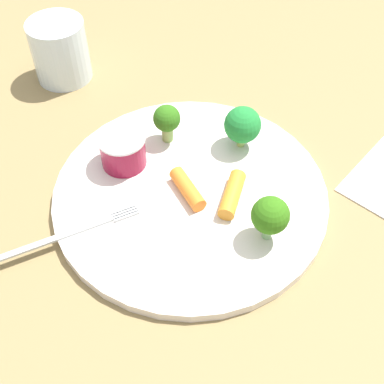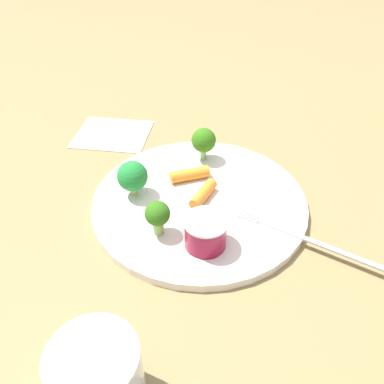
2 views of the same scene
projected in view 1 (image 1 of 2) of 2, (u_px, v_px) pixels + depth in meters
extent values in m
plane|color=olive|center=(190.00, 198.00, 0.57)|extent=(2.40, 2.40, 0.00)
cylinder|color=silver|center=(190.00, 194.00, 0.57)|extent=(0.30, 0.30, 0.01)
cylinder|color=maroon|center=(123.00, 151.00, 0.58)|extent=(0.05, 0.05, 0.04)
cylinder|color=silver|center=(121.00, 138.00, 0.56)|extent=(0.05, 0.05, 0.00)
cylinder|color=#84AA58|center=(167.00, 133.00, 0.61)|extent=(0.01, 0.01, 0.02)
sphere|color=#2E6616|center=(167.00, 118.00, 0.59)|extent=(0.03, 0.03, 0.03)
cylinder|color=#83B473|center=(268.00, 230.00, 0.52)|extent=(0.01, 0.01, 0.02)
sphere|color=#316B14|center=(270.00, 215.00, 0.50)|extent=(0.04, 0.04, 0.04)
cylinder|color=#99B75F|center=(241.00, 140.00, 0.61)|extent=(0.01, 0.01, 0.02)
sphere|color=#1F7C32|center=(243.00, 125.00, 0.59)|extent=(0.04, 0.04, 0.04)
cylinder|color=orange|center=(232.00, 194.00, 0.55)|extent=(0.06, 0.03, 0.02)
cylinder|color=orange|center=(185.00, 187.00, 0.56)|extent=(0.04, 0.06, 0.02)
cube|color=#B9BDBF|center=(32.00, 247.00, 0.52)|extent=(0.15, 0.09, 0.00)
cube|color=#B9BDBF|center=(123.00, 210.00, 0.55)|extent=(0.03, 0.02, 0.00)
cube|color=#B9BDBF|center=(125.00, 212.00, 0.54)|extent=(0.03, 0.02, 0.00)
cube|color=#B9BDBF|center=(126.00, 214.00, 0.54)|extent=(0.03, 0.02, 0.00)
cube|color=#B9BDBF|center=(127.00, 217.00, 0.54)|extent=(0.03, 0.02, 0.00)
cylinder|color=silver|center=(60.00, 51.00, 0.69)|extent=(0.07, 0.07, 0.08)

